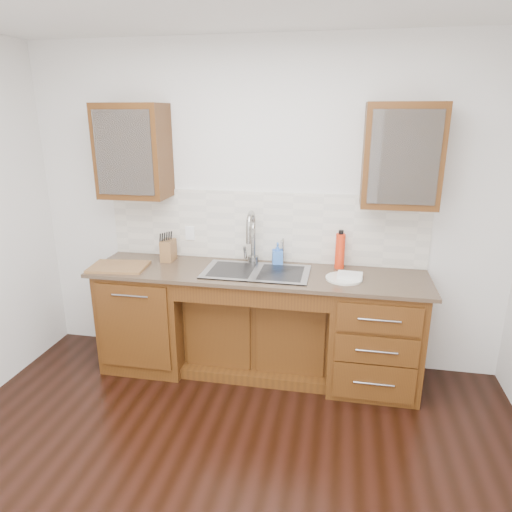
% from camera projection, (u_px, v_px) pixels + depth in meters
% --- Properties ---
extents(ground, '(4.00, 3.50, 0.10)m').
position_uv_depth(ground, '(210.00, 512.00, 2.60)').
color(ground, black).
extents(wall_back, '(4.00, 0.10, 2.70)m').
position_uv_depth(wall_back, '(265.00, 208.00, 3.87)').
color(wall_back, silver).
rests_on(wall_back, ground).
extents(base_cabinet_left, '(0.70, 0.62, 0.88)m').
position_uv_depth(base_cabinet_left, '(150.00, 315.00, 3.97)').
color(base_cabinet_left, '#593014').
rests_on(base_cabinet_left, ground).
extents(base_cabinet_center, '(1.20, 0.44, 0.70)m').
position_uv_depth(base_cabinet_center, '(259.00, 329.00, 3.91)').
color(base_cabinet_center, '#593014').
rests_on(base_cabinet_center, ground).
extents(base_cabinet_right, '(0.70, 0.62, 0.88)m').
position_uv_depth(base_cabinet_right, '(374.00, 334.00, 3.63)').
color(base_cabinet_right, '#593014').
rests_on(base_cabinet_right, ground).
extents(countertop, '(2.70, 0.65, 0.03)m').
position_uv_depth(countertop, '(257.00, 273.00, 3.65)').
color(countertop, '#84705B').
rests_on(countertop, base_cabinet_left).
extents(backsplash, '(2.70, 0.02, 0.59)m').
position_uv_depth(backsplash, '(264.00, 227.00, 3.85)').
color(backsplash, beige).
rests_on(backsplash, wall_back).
extents(sink, '(0.84, 0.46, 0.19)m').
position_uv_depth(sink, '(256.00, 282.00, 3.66)').
color(sink, '#9E9EA5').
rests_on(sink, countertop).
extents(faucet, '(0.04, 0.04, 0.40)m').
position_uv_depth(faucet, '(253.00, 240.00, 3.80)').
color(faucet, '#999993').
rests_on(faucet, countertop).
extents(filter_tap, '(0.02, 0.02, 0.24)m').
position_uv_depth(filter_tap, '(283.00, 251.00, 3.79)').
color(filter_tap, '#999993').
rests_on(filter_tap, countertop).
extents(upper_cabinet_left, '(0.55, 0.34, 0.75)m').
position_uv_depth(upper_cabinet_left, '(133.00, 151.00, 3.71)').
color(upper_cabinet_left, '#593014').
rests_on(upper_cabinet_left, wall_back).
extents(upper_cabinet_right, '(0.55, 0.34, 0.75)m').
position_uv_depth(upper_cabinet_right, '(402.00, 156.00, 3.33)').
color(upper_cabinet_right, '#593014').
rests_on(upper_cabinet_right, wall_back).
extents(outlet_left, '(0.08, 0.01, 0.12)m').
position_uv_depth(outlet_left, '(190.00, 233.00, 3.98)').
color(outlet_left, white).
rests_on(outlet_left, backsplash).
extents(outlet_right, '(0.08, 0.01, 0.12)m').
position_uv_depth(outlet_right, '(341.00, 241.00, 3.75)').
color(outlet_right, white).
rests_on(outlet_right, backsplash).
extents(soap_bottle, '(0.10, 0.10, 0.19)m').
position_uv_depth(soap_bottle, '(278.00, 254.00, 3.80)').
color(soap_bottle, '#3971D3').
rests_on(soap_bottle, countertop).
extents(water_bottle, '(0.10, 0.10, 0.29)m').
position_uv_depth(water_bottle, '(340.00, 251.00, 3.69)').
color(water_bottle, red).
rests_on(water_bottle, countertop).
extents(plate, '(0.36, 0.36, 0.02)m').
position_uv_depth(plate, '(344.00, 278.00, 3.48)').
color(plate, silver).
rests_on(plate, countertop).
extents(dish_towel, '(0.20, 0.15, 0.03)m').
position_uv_depth(dish_towel, '(350.00, 275.00, 3.48)').
color(dish_towel, '#F9F8CD').
rests_on(dish_towel, plate).
extents(knife_block, '(0.10, 0.16, 0.18)m').
position_uv_depth(knife_block, '(168.00, 250.00, 3.91)').
color(knife_block, brown).
rests_on(knife_block, countertop).
extents(cutting_board, '(0.48, 0.36, 0.02)m').
position_uv_depth(cutting_board, '(119.00, 267.00, 3.74)').
color(cutting_board, '#8A5E1F').
rests_on(cutting_board, countertop).
extents(cup_left_a, '(0.14, 0.14, 0.09)m').
position_uv_depth(cup_left_a, '(117.00, 158.00, 3.75)').
color(cup_left_a, silver).
rests_on(cup_left_a, upper_cabinet_left).
extents(cup_left_b, '(0.12, 0.12, 0.09)m').
position_uv_depth(cup_left_b, '(142.00, 158.00, 3.71)').
color(cup_left_b, silver).
rests_on(cup_left_b, upper_cabinet_left).
extents(cup_right_a, '(0.17, 0.17, 0.10)m').
position_uv_depth(cup_right_a, '(379.00, 162.00, 3.37)').
color(cup_right_a, white).
rests_on(cup_right_a, upper_cabinet_right).
extents(cup_right_b, '(0.13, 0.13, 0.10)m').
position_uv_depth(cup_right_b, '(408.00, 163.00, 3.33)').
color(cup_right_b, white).
rests_on(cup_right_b, upper_cabinet_right).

